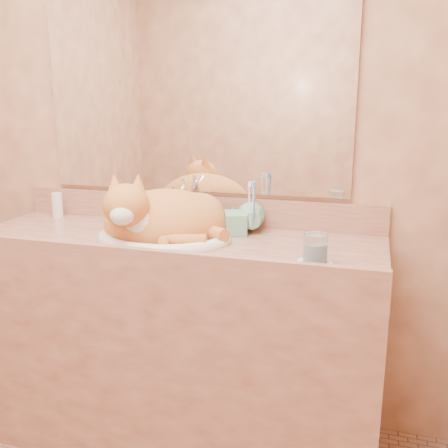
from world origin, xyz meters
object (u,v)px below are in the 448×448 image
(water_glass, at_px, (315,248))
(sink_basin, at_px, (164,218))
(toothbrush_cup, at_px, (252,222))
(soap_dispenser, at_px, (237,214))
(cat, at_px, (161,216))
(vanity_counter, at_px, (173,340))

(water_glass, bearing_deg, sink_basin, 165.33)
(toothbrush_cup, bearing_deg, sink_basin, -154.93)
(sink_basin, height_order, water_glass, sink_basin)
(toothbrush_cup, bearing_deg, soap_dispenser, -139.63)
(soap_dispenser, bearing_deg, cat, 178.68)
(soap_dispenser, bearing_deg, toothbrush_cup, 20.93)
(toothbrush_cup, height_order, water_glass, toothbrush_cup)
(soap_dispenser, bearing_deg, sink_basin, -177.97)
(toothbrush_cup, relative_size, water_glass, 1.26)
(vanity_counter, height_order, water_glass, water_glass)
(vanity_counter, height_order, toothbrush_cup, toothbrush_cup)
(vanity_counter, bearing_deg, cat, -165.88)
(soap_dispenser, xyz_separation_m, toothbrush_cup, (0.05, 0.04, -0.04))
(sink_basin, bearing_deg, vanity_counter, 37.26)
(sink_basin, xyz_separation_m, cat, (-0.02, 0.01, 0.01))
(vanity_counter, distance_m, water_glass, 0.76)
(vanity_counter, relative_size, water_glass, 17.69)
(sink_basin, distance_m, toothbrush_cup, 0.34)
(water_glass, bearing_deg, cat, 164.66)
(sink_basin, distance_m, cat, 0.02)
(sink_basin, relative_size, water_glass, 5.60)
(vanity_counter, relative_size, soap_dispenser, 8.58)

